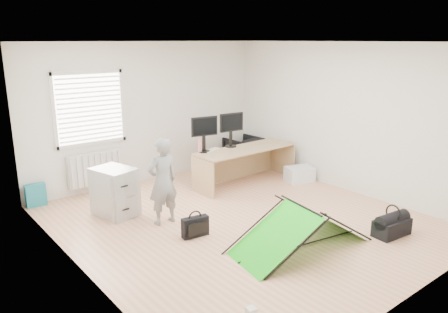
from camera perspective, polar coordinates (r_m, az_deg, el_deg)
ground at (r=6.89m, az=2.11°, el=-8.33°), size 5.50×5.50×0.00m
back_wall at (r=8.70m, az=-9.79°, el=5.69°), size 5.00×0.02×2.70m
window at (r=8.13m, az=-17.15°, el=6.02°), size 1.20×0.06×1.20m
radiator at (r=8.32m, az=-16.46°, el=-1.50°), size 1.00×0.12×0.60m
desk at (r=8.47m, az=2.82°, el=-1.25°), size 2.10×0.70×0.71m
filing_cabinet at (r=7.18m, az=-14.08°, el=-4.49°), size 0.65×0.77×0.78m
monitor_left at (r=8.05m, az=-2.65°, el=2.28°), size 0.52×0.21×0.49m
monitor_right at (r=8.44m, az=0.89°, el=2.90°), size 0.52×0.16×0.49m
keyboard at (r=8.19m, az=-1.62°, el=0.84°), size 0.43×0.26×0.02m
thermos at (r=8.05m, az=-3.17°, el=1.43°), size 0.07×0.07×0.26m
office_chair at (r=9.77m, az=2.53°, el=0.75°), size 0.70×0.72×0.64m
person at (r=6.62m, az=-8.02°, el=-3.24°), size 0.49×0.32×1.34m
kite at (r=6.03m, az=9.89°, el=-9.00°), size 2.06×1.17×0.60m
storage_crate at (r=8.78m, az=9.82°, el=-2.29°), size 0.62×0.52×0.29m
tote_bag at (r=8.04m, az=-23.37°, el=-4.65°), size 0.33×0.16×0.39m
laptop_bag at (r=6.32m, az=-3.79°, el=-9.14°), size 0.41×0.18×0.29m
white_box at (r=4.73m, az=3.57°, el=-19.60°), size 0.11×0.11×0.10m
duffel_bag at (r=6.79m, az=21.05°, el=-8.63°), size 0.58×0.34×0.24m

